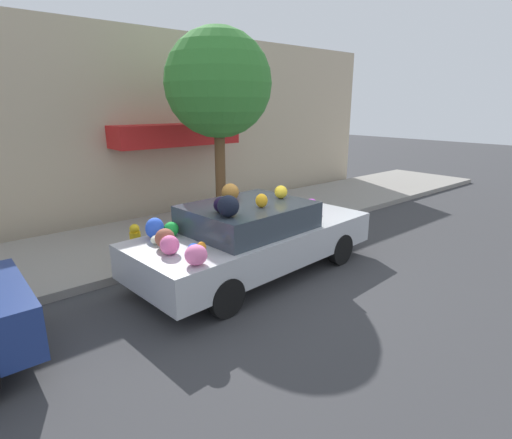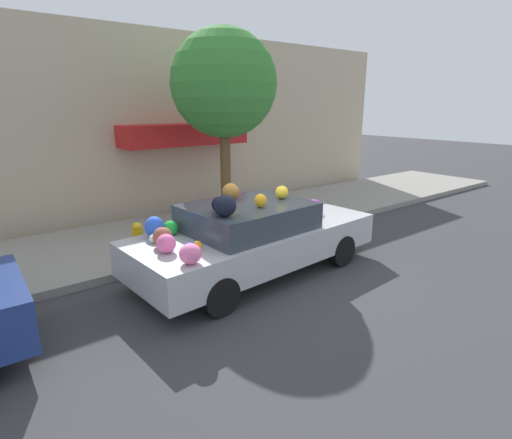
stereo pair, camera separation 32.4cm
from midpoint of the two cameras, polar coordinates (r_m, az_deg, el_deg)
The scene contains 6 objects.
ground_plane at distance 7.37m, azimuth 1.10°, elevation -7.38°, with size 60.00×60.00×0.00m, color #38383A.
sidewalk_curb at distance 9.47m, azimuth -9.15°, elevation -1.72°, with size 24.00×3.20×0.15m.
building_facade at distance 11.07m, azimuth -15.07°, elevation 12.74°, with size 18.00×1.20×4.82m.
street_tree at distance 9.28m, azimuth -3.58°, elevation 18.70°, with size 2.36×2.36×4.42m.
fire_hydrant at distance 7.73m, azimuth -15.36°, elevation -2.94°, with size 0.20×0.20×0.70m.
art_car at distance 7.05m, azimuth 0.89°, elevation -2.36°, with size 4.68×2.12×1.64m.
Camera 2 is at (-4.11, -5.38, 2.93)m, focal length 28.00 mm.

